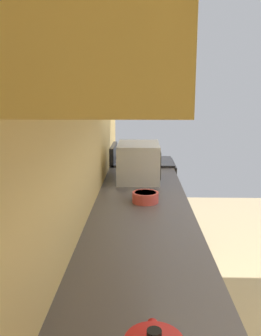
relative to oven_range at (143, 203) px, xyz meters
The scene contains 6 objects.
wall_back 1.97m from the oven_range, 167.22° to the left, with size 4.52×0.12×2.79m, color #EAC576.
counter_run 2.09m from the oven_range, behind, with size 3.60×0.64×0.91m.
upper_cabinets 2.53m from the oven_range, behind, with size 2.41×0.35×0.62m.
oven_range is the anchor object (origin of this frame).
microwave 0.97m from the oven_range, behind, with size 0.50×0.34×0.30m.
bowl 1.47m from the oven_range, behind, with size 0.17×0.17×0.07m.
Camera 1 is at (-1.95, 1.19, 1.61)m, focal length 38.25 mm.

